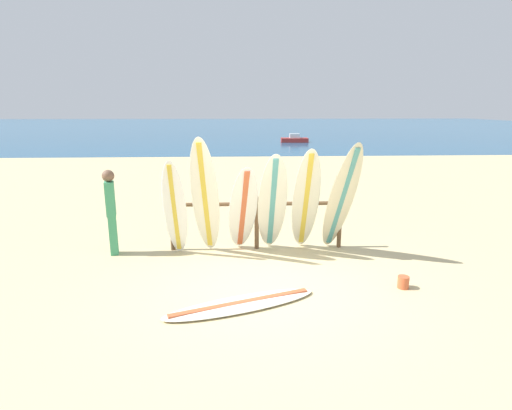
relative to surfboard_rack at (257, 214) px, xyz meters
name	(u,v)px	position (x,y,z in m)	size (l,w,h in m)	color
ground_plane	(266,287)	(0.07, -1.88, -0.74)	(120.00, 120.00, 0.00)	#CCB784
ocean_water	(239,126)	(0.07, 56.12, -0.74)	(120.00, 80.00, 0.01)	#1E5984
surfboard_rack	(257,214)	(0.00, 0.00, 0.00)	(3.60, 0.09, 1.11)	brown
surfboard_leaning_far_left	(175,208)	(-1.62, -0.36, 0.24)	(0.52, 0.60, 1.96)	white
surfboard_leaning_left	(205,198)	(-1.02, -0.43, 0.46)	(0.63, 1.05, 2.41)	white
surfboard_leaning_center_left	(243,209)	(-0.29, -0.28, 0.18)	(0.73, 1.02, 1.85)	white
surfboard_leaning_center	(272,203)	(0.30, -0.28, 0.30)	(0.62, 0.98, 2.09)	white
surfboard_leaning_center_right	(306,201)	(0.96, -0.29, 0.35)	(0.55, 0.99, 2.18)	silver
surfboard_leaning_right	(341,199)	(1.64, -0.43, 0.41)	(0.77, 1.26, 2.31)	beige
surfboard_lying_on_sand	(241,304)	(-0.36, -2.51, -0.71)	(2.43, 1.30, 0.08)	white
beachgoer_standing	(111,209)	(-2.90, -0.18, 0.20)	(0.24, 0.31, 1.72)	#3F9966
small_boat_offshore	(294,139)	(4.54, 26.02, -0.49)	(2.31, 1.16, 0.71)	#B22D28
sand_bucket	(403,282)	(2.31, -2.02, -0.64)	(0.18, 0.18, 0.20)	#CC5933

